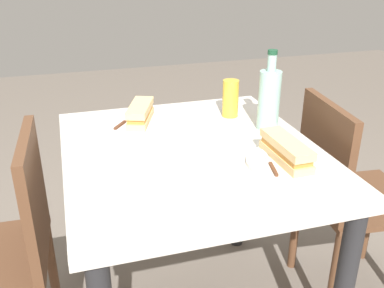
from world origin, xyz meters
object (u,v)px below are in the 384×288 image
(baguette_sandwich_near, at_px, (140,113))
(knife_far, at_px, (270,163))
(plate_far, at_px, (285,162))
(chair_near, at_px, (344,192))
(knife_near, at_px, (125,122))
(plate_near, at_px, (141,124))
(dining_table, at_px, (192,184))
(beer_glass, at_px, (230,98))
(water_bottle, at_px, (269,99))
(chair_far, at_px, (8,246))
(baguette_sandwich_far, at_px, (286,150))

(baguette_sandwich_near, relative_size, knife_far, 1.18)
(plate_far, height_order, knife_far, knife_far)
(chair_near, height_order, knife_near, chair_near)
(plate_near, xyz_separation_m, knife_near, (0.01, 0.06, 0.01))
(dining_table, distance_m, knife_far, 0.31)
(chair_near, distance_m, knife_near, 0.89)
(dining_table, relative_size, baguette_sandwich_near, 4.46)
(dining_table, xyz_separation_m, plate_far, (-0.19, -0.24, 0.14))
(baguette_sandwich_near, relative_size, beer_glass, 1.45)
(plate_near, relative_size, baguette_sandwich_near, 1.14)
(dining_table, height_order, beer_glass, beer_glass)
(dining_table, distance_m, water_bottle, 0.41)
(chair_near, relative_size, knife_near, 5.70)
(plate_near, relative_size, knife_far, 1.35)
(dining_table, height_order, baguette_sandwich_near, baguette_sandwich_near)
(chair_near, distance_m, knife_far, 0.54)
(chair_far, bearing_deg, beer_glass, -72.82)
(plate_near, xyz_separation_m, baguette_sandwich_far, (-0.45, -0.37, 0.04))
(plate_far, relative_size, water_bottle, 0.82)
(water_bottle, relative_size, beer_glass, 2.00)
(water_bottle, bearing_deg, chair_far, 96.12)
(water_bottle, bearing_deg, plate_far, 165.24)
(baguette_sandwich_near, distance_m, beer_glass, 0.36)
(baguette_sandwich_near, height_order, baguette_sandwich_far, same)
(plate_near, distance_m, water_bottle, 0.48)
(plate_near, bearing_deg, beer_glass, -90.15)
(plate_near, height_order, plate_far, same)
(plate_far, bearing_deg, chair_far, 77.92)
(chair_far, bearing_deg, plate_far, -102.08)
(knife_near, relative_size, knife_far, 0.85)
(chair_far, bearing_deg, chair_near, -90.55)
(chair_far, xyz_separation_m, water_bottle, (0.10, -0.93, 0.37))
(baguette_sandwich_far, distance_m, beer_glass, 0.45)
(dining_table, xyz_separation_m, chair_far, (-0.00, 0.61, -0.13))
(knife_far, bearing_deg, knife_near, 38.12)
(water_bottle, bearing_deg, plate_near, 69.74)
(chair_far, relative_size, knife_far, 4.84)
(chair_far, distance_m, knife_near, 0.58)
(plate_near, distance_m, knife_near, 0.06)
(baguette_sandwich_near, bearing_deg, chair_far, 118.23)
(knife_near, xyz_separation_m, baguette_sandwich_far, (-0.46, -0.42, 0.03))
(chair_near, height_order, baguette_sandwich_near, chair_near)
(dining_table, distance_m, baguette_sandwich_near, 0.34)
(dining_table, xyz_separation_m, baguette_sandwich_far, (-0.19, -0.24, 0.18))
(water_bottle, bearing_deg, knife_far, 156.09)
(chair_far, distance_m, plate_near, 0.62)
(baguette_sandwich_near, xyz_separation_m, baguette_sandwich_far, (-0.45, -0.37, 0.00))
(dining_table, distance_m, plate_near, 0.32)
(baguette_sandwich_near, xyz_separation_m, knife_near, (0.01, 0.06, -0.03))
(baguette_sandwich_near, relative_size, knife_near, 1.39)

